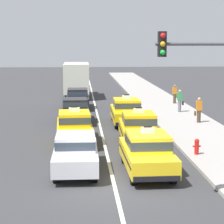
{
  "coord_description": "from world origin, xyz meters",
  "views": [
    {
      "loc": [
        -1.23,
        -15.77,
        5.27
      ],
      "look_at": [
        0.57,
        9.74,
        1.3
      ],
      "focal_mm": 72.79,
      "sensor_mm": 36.0,
      "label": 1
    }
  ],
  "objects_px": {
    "sedan_left_nearest": "(76,152)",
    "box_truck_left_fifth": "(76,79)",
    "taxi_right_second": "(139,127)",
    "pedestrian_trailing": "(199,110)",
    "traffic_light_pole": "(214,89)",
    "pedestrian_far_corner": "(180,101)",
    "taxi_left_second": "(74,126)",
    "taxi_right_third": "(126,111)",
    "taxi_right_nearest": "(147,152)",
    "sedan_left_fourth": "(78,98)",
    "sedan_left_third": "(75,109)",
    "pedestrian_near_crosswalk": "(175,94)",
    "fire_hydrant": "(197,146)"
  },
  "relations": [
    {
      "from": "taxi_right_third",
      "to": "pedestrian_trailing",
      "type": "height_order",
      "value": "taxi_right_third"
    },
    {
      "from": "taxi_left_second",
      "to": "box_truck_left_fifth",
      "type": "bearing_deg",
      "value": 90.08
    },
    {
      "from": "traffic_light_pole",
      "to": "fire_hydrant",
      "type": "bearing_deg",
      "value": 79.3
    },
    {
      "from": "taxi_right_nearest",
      "to": "pedestrian_near_crosswalk",
      "type": "height_order",
      "value": "taxi_right_nearest"
    },
    {
      "from": "sedan_left_nearest",
      "to": "taxi_left_second",
      "type": "relative_size",
      "value": 0.93
    },
    {
      "from": "sedan_left_nearest",
      "to": "traffic_light_pole",
      "type": "bearing_deg",
      "value": -45.43
    },
    {
      "from": "sedan_left_fourth",
      "to": "taxi_right_nearest",
      "type": "relative_size",
      "value": 0.94
    },
    {
      "from": "pedestrian_far_corner",
      "to": "fire_hydrant",
      "type": "relative_size",
      "value": 2.24
    },
    {
      "from": "taxi_left_second",
      "to": "traffic_light_pole",
      "type": "height_order",
      "value": "traffic_light_pole"
    },
    {
      "from": "pedestrian_near_crosswalk",
      "to": "traffic_light_pole",
      "type": "xyz_separation_m",
      "value": [
        -3.78,
        -23.63,
        2.88
      ]
    },
    {
      "from": "box_truck_left_fifth",
      "to": "taxi_right_second",
      "type": "xyz_separation_m",
      "value": [
        3.34,
        -20.63,
        -0.9
      ]
    },
    {
      "from": "pedestrian_near_crosswalk",
      "to": "fire_hydrant",
      "type": "height_order",
      "value": "pedestrian_near_crosswalk"
    },
    {
      "from": "box_truck_left_fifth",
      "to": "traffic_light_pole",
      "type": "distance_m",
      "value": 30.28
    },
    {
      "from": "sedan_left_third",
      "to": "taxi_right_third",
      "type": "distance_m",
      "value": 3.47
    },
    {
      "from": "sedan_left_third",
      "to": "taxi_right_nearest",
      "type": "bearing_deg",
      "value": -75.92
    },
    {
      "from": "taxi_right_third",
      "to": "pedestrian_near_crosswalk",
      "type": "height_order",
      "value": "taxi_right_third"
    },
    {
      "from": "sedan_left_nearest",
      "to": "sedan_left_fourth",
      "type": "relative_size",
      "value": 1.0
    },
    {
      "from": "taxi_left_second",
      "to": "box_truck_left_fifth",
      "type": "height_order",
      "value": "box_truck_left_fifth"
    },
    {
      "from": "taxi_left_second",
      "to": "taxi_right_third",
      "type": "xyz_separation_m",
      "value": [
        3.27,
        5.17,
        0.0
      ]
    },
    {
      "from": "sedan_left_third",
      "to": "pedestrian_near_crosswalk",
      "type": "xyz_separation_m",
      "value": [
        8.24,
        7.57,
        0.1
      ]
    },
    {
      "from": "pedestrian_trailing",
      "to": "taxi_right_third",
      "type": "bearing_deg",
      "value": 174.46
    },
    {
      "from": "taxi_left_second",
      "to": "box_truck_left_fifth",
      "type": "xyz_separation_m",
      "value": [
        -0.03,
        20.09,
        0.9
      ]
    },
    {
      "from": "box_truck_left_fifth",
      "to": "pedestrian_trailing",
      "type": "xyz_separation_m",
      "value": [
        7.9,
        -15.36,
        -0.83
      ]
    },
    {
      "from": "box_truck_left_fifth",
      "to": "fire_hydrant",
      "type": "bearing_deg",
      "value": -76.5
    },
    {
      "from": "pedestrian_trailing",
      "to": "pedestrian_far_corner",
      "type": "distance_m",
      "value": 4.46
    },
    {
      "from": "sedan_left_nearest",
      "to": "box_truck_left_fifth",
      "type": "distance_m",
      "value": 25.51
    },
    {
      "from": "box_truck_left_fifth",
      "to": "taxi_right_third",
      "type": "height_order",
      "value": "box_truck_left_fifth"
    },
    {
      "from": "sedan_left_nearest",
      "to": "fire_hydrant",
      "type": "xyz_separation_m",
      "value": [
        5.52,
        1.93,
        -0.3
      ]
    },
    {
      "from": "sedan_left_fourth",
      "to": "traffic_light_pole",
      "type": "relative_size",
      "value": 0.77
    },
    {
      "from": "sedan_left_fourth",
      "to": "taxi_right_third",
      "type": "height_order",
      "value": "taxi_right_third"
    },
    {
      "from": "pedestrian_near_crosswalk",
      "to": "pedestrian_trailing",
      "type": "xyz_separation_m",
      "value": [
        -0.34,
        -9.11,
        0.01
      ]
    },
    {
      "from": "taxi_right_nearest",
      "to": "taxi_right_second",
      "type": "relative_size",
      "value": 1.0
    },
    {
      "from": "taxi_left_second",
      "to": "pedestrian_far_corner",
      "type": "relative_size",
      "value": 2.82
    },
    {
      "from": "taxi_right_nearest",
      "to": "pedestrian_trailing",
      "type": "relative_size",
      "value": 2.85
    },
    {
      "from": "pedestrian_far_corner",
      "to": "sedan_left_fourth",
      "type": "bearing_deg",
      "value": 155.98
    },
    {
      "from": "sedan_left_third",
      "to": "box_truck_left_fifth",
      "type": "distance_m",
      "value": 13.86
    },
    {
      "from": "box_truck_left_fifth",
      "to": "pedestrian_trailing",
      "type": "distance_m",
      "value": 17.3
    },
    {
      "from": "taxi_right_nearest",
      "to": "traffic_light_pole",
      "type": "distance_m",
      "value": 5.21
    },
    {
      "from": "taxi_right_second",
      "to": "pedestrian_near_crosswalk",
      "type": "height_order",
      "value": "taxi_right_second"
    },
    {
      "from": "taxi_right_second",
      "to": "pedestrian_trailing",
      "type": "bearing_deg",
      "value": 49.1
    },
    {
      "from": "pedestrian_far_corner",
      "to": "taxi_left_second",
      "type": "bearing_deg",
      "value": -129.74
    },
    {
      "from": "box_truck_left_fifth",
      "to": "sedan_left_fourth",
      "type": "bearing_deg",
      "value": -88.94
    },
    {
      "from": "sedan_left_nearest",
      "to": "box_truck_left_fifth",
      "type": "bearing_deg",
      "value": 90.31
    },
    {
      "from": "sedan_left_nearest",
      "to": "pedestrian_trailing",
      "type": "relative_size",
      "value": 2.68
    },
    {
      "from": "sedan_left_third",
      "to": "traffic_light_pole",
      "type": "relative_size",
      "value": 0.78
    },
    {
      "from": "taxi_right_second",
      "to": "pedestrian_far_corner",
      "type": "height_order",
      "value": "taxi_right_second"
    },
    {
      "from": "taxi_left_second",
      "to": "pedestrian_trailing",
      "type": "relative_size",
      "value": 2.87
    },
    {
      "from": "sedan_left_nearest",
      "to": "taxi_left_second",
      "type": "height_order",
      "value": "taxi_left_second"
    },
    {
      "from": "box_truck_left_fifth",
      "to": "traffic_light_pole",
      "type": "relative_size",
      "value": 1.25
    },
    {
      "from": "sedan_left_fourth",
      "to": "pedestrian_near_crosswalk",
      "type": "height_order",
      "value": "pedestrian_near_crosswalk"
    }
  ]
}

